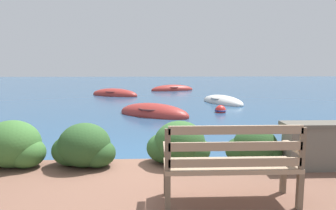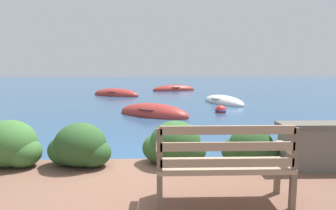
# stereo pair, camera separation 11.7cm
# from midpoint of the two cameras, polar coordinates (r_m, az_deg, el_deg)

# --- Properties ---
(ground_plane) EXTENTS (80.00, 80.00, 0.00)m
(ground_plane) POSITION_cam_midpoint_polar(r_m,az_deg,el_deg) (5.13, -5.28, -12.50)
(ground_plane) COLOR navy
(park_bench) EXTENTS (1.49, 0.48, 0.93)m
(park_bench) POSITION_cam_midpoint_polar(r_m,az_deg,el_deg) (3.42, 11.61, -10.61)
(park_bench) COLOR brown
(park_bench) RESTS_ON patio_terrace
(hedge_clump_left) EXTENTS (1.06, 0.76, 0.72)m
(hedge_clump_left) POSITION_cam_midpoint_polar(r_m,az_deg,el_deg) (5.19, -27.59, -6.99)
(hedge_clump_left) COLOR #38662D
(hedge_clump_left) RESTS_ON patio_terrace
(hedge_clump_centre) EXTENTS (0.99, 0.71, 0.67)m
(hedge_clump_centre) POSITION_cam_midpoint_polar(r_m,az_deg,el_deg) (4.80, -15.80, -7.79)
(hedge_clump_centre) COLOR #284C23
(hedge_clump_centre) RESTS_ON patio_terrace
(hedge_clump_right) EXTENTS (1.00, 0.72, 0.68)m
(hedge_clump_right) POSITION_cam_midpoint_polar(r_m,az_deg,el_deg) (4.74, 1.94, -7.65)
(hedge_clump_right) COLOR #2D5628
(hedge_clump_right) RESTS_ON patio_terrace
(hedge_clump_far_right) EXTENTS (0.87, 0.63, 0.59)m
(hedge_clump_far_right) POSITION_cam_midpoint_polar(r_m,az_deg,el_deg) (4.90, 16.02, -7.92)
(hedge_clump_far_right) COLOR #284C23
(hedge_clump_far_right) RESTS_ON patio_terrace
(hedge_clump_extra) EXTENTS (0.71, 0.51, 0.48)m
(hedge_clump_extra) POSITION_cam_midpoint_polar(r_m,az_deg,el_deg) (5.50, 29.78, -7.44)
(hedge_clump_extra) COLOR #38662D
(hedge_clump_extra) RESTS_ON patio_terrace
(rowboat_nearest) EXTENTS (2.91, 2.43, 0.75)m
(rowboat_nearest) POSITION_cam_midpoint_polar(r_m,az_deg,el_deg) (10.51, -2.47, -1.65)
(rowboat_nearest) COLOR #9E2D28
(rowboat_nearest) RESTS_ON ground_plane
(rowboat_mid) EXTENTS (2.03, 3.00, 0.63)m
(rowboat_mid) POSITION_cam_midpoint_polar(r_m,az_deg,el_deg) (14.11, 10.74, 0.58)
(rowboat_mid) COLOR silver
(rowboat_mid) RESTS_ON ground_plane
(rowboat_far) EXTENTS (3.12, 2.30, 0.73)m
(rowboat_far) POSITION_cam_midpoint_polar(r_m,az_deg,el_deg) (17.45, -9.70, 1.97)
(rowboat_far) COLOR #9E2D28
(rowboat_far) RESTS_ON ground_plane
(rowboat_outer) EXTENTS (3.13, 1.74, 0.70)m
(rowboat_outer) POSITION_cam_midpoint_polar(r_m,az_deg,el_deg) (20.59, 1.28, 2.93)
(rowboat_outer) COLOR #9E2D28
(rowboat_outer) RESTS_ON ground_plane
(mooring_buoy) EXTENTS (0.44, 0.44, 0.40)m
(mooring_buoy) POSITION_cam_midpoint_polar(r_m,az_deg,el_deg) (11.35, 10.29, -1.04)
(mooring_buoy) COLOR red
(mooring_buoy) RESTS_ON ground_plane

